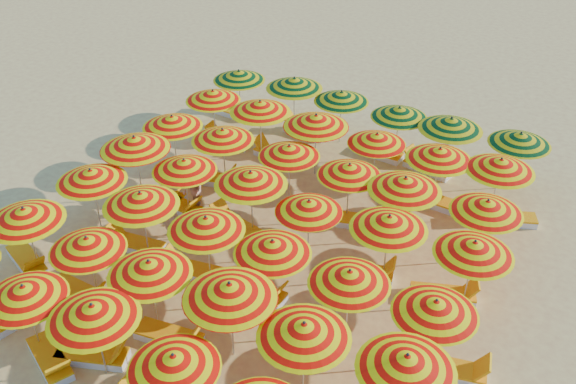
% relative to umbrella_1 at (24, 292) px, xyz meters
% --- Properties ---
extents(ground, '(120.00, 120.00, 0.00)m').
position_rel_umbrella_1_xyz_m(ground, '(3.05, 6.38, -1.84)').
color(ground, '#EECB6A').
rests_on(ground, ground).
extents(umbrella_1, '(1.98, 1.98, 2.09)m').
position_rel_umbrella_1_xyz_m(umbrella_1, '(0.00, 0.00, 0.00)').
color(umbrella_1, silver).
rests_on(umbrella_1, ground).
extents(umbrella_2, '(2.57, 2.57, 2.21)m').
position_rel_umbrella_1_xyz_m(umbrella_2, '(1.91, 0.23, 0.10)').
color(umbrella_2, silver).
rests_on(umbrella_2, ground).
extents(umbrella_3, '(2.28, 2.28, 2.06)m').
position_rel_umbrella_1_xyz_m(umbrella_3, '(4.23, 0.06, -0.03)').
color(umbrella_3, silver).
rests_on(umbrella_3, ground).
extents(umbrella_6, '(2.62, 2.62, 2.22)m').
position_rel_umbrella_1_xyz_m(umbrella_6, '(-2.24, 2.05, 0.12)').
color(umbrella_6, silver).
rests_on(umbrella_6, ground).
extents(umbrella_7, '(2.61, 2.61, 2.09)m').
position_rel_umbrella_1_xyz_m(umbrella_7, '(-0.03, 2.04, -0.00)').
color(umbrella_7, silver).
rests_on(umbrella_7, ground).
extents(umbrella_8, '(2.35, 2.35, 2.18)m').
position_rel_umbrella_1_xyz_m(umbrella_8, '(2.01, 2.00, 0.08)').
color(umbrella_8, silver).
rests_on(umbrella_8, ground).
extents(umbrella_9, '(2.74, 2.74, 2.33)m').
position_rel_umbrella_1_xyz_m(umbrella_9, '(4.20, 2.16, 0.21)').
color(umbrella_9, silver).
rests_on(umbrella_9, ground).
extents(umbrella_10, '(2.69, 2.69, 2.18)m').
position_rel_umbrella_1_xyz_m(umbrella_10, '(6.17, 2.02, 0.08)').
color(umbrella_10, silver).
rests_on(umbrella_10, ground).
extents(umbrella_11, '(2.71, 2.71, 2.19)m').
position_rel_umbrella_1_xyz_m(umbrella_11, '(8.38, 2.24, 0.09)').
color(umbrella_11, silver).
rests_on(umbrella_11, ground).
extents(umbrella_12, '(2.41, 2.41, 2.19)m').
position_rel_umbrella_1_xyz_m(umbrella_12, '(-2.13, 4.39, 0.09)').
color(umbrella_12, silver).
rests_on(umbrella_12, ground).
extents(umbrella_13, '(2.63, 2.63, 2.26)m').
position_rel_umbrella_1_xyz_m(umbrella_13, '(-0.01, 4.09, 0.15)').
color(umbrella_13, silver).
rests_on(umbrella_13, ground).
extents(umbrella_14, '(2.36, 2.36, 2.19)m').
position_rel_umbrella_1_xyz_m(umbrella_14, '(2.16, 4.10, 0.09)').
color(umbrella_14, silver).
rests_on(umbrella_14, ground).
extents(umbrella_15, '(2.39, 2.39, 2.11)m').
position_rel_umbrella_1_xyz_m(umbrella_15, '(4.12, 4.18, 0.02)').
color(umbrella_15, silver).
rests_on(umbrella_15, ground).
extents(umbrella_16, '(2.58, 2.58, 2.11)m').
position_rel_umbrella_1_xyz_m(umbrella_16, '(6.28, 4.09, 0.02)').
color(umbrella_16, silver).
rests_on(umbrella_16, ground).
extents(umbrella_17, '(2.19, 2.19, 2.10)m').
position_rel_umbrella_1_xyz_m(umbrella_17, '(8.36, 4.13, 0.01)').
color(umbrella_17, silver).
rests_on(umbrella_17, ground).
extents(umbrella_18, '(2.90, 2.90, 2.34)m').
position_rel_umbrella_1_xyz_m(umbrella_18, '(-2.13, 6.33, 0.22)').
color(umbrella_18, silver).
rests_on(umbrella_18, ground).
extents(umbrella_19, '(2.62, 2.62, 2.10)m').
position_rel_umbrella_1_xyz_m(umbrella_19, '(-0.19, 6.28, 0.01)').
color(umbrella_19, silver).
rests_on(umbrella_19, ground).
extents(umbrella_20, '(2.69, 2.69, 2.27)m').
position_rel_umbrella_1_xyz_m(umbrella_20, '(2.07, 6.45, 0.16)').
color(umbrella_20, silver).
rests_on(umbrella_20, ground).
extents(umbrella_21, '(2.15, 2.15, 2.02)m').
position_rel_umbrella_1_xyz_m(umbrella_21, '(4.03, 6.31, -0.06)').
color(umbrella_21, silver).
rests_on(umbrella_21, ground).
extents(umbrella_22, '(2.68, 2.68, 2.21)m').
position_rel_umbrella_1_xyz_m(umbrella_22, '(6.31, 6.47, 0.10)').
color(umbrella_22, silver).
rests_on(umbrella_22, ground).
extents(umbrella_23, '(2.50, 2.50, 2.15)m').
position_rel_umbrella_1_xyz_m(umbrella_23, '(8.53, 6.57, 0.05)').
color(umbrella_23, silver).
rests_on(umbrella_23, ground).
extents(umbrella_24, '(2.69, 2.69, 2.16)m').
position_rel_umbrella_1_xyz_m(umbrella_24, '(-2.22, 8.31, 0.06)').
color(umbrella_24, silver).
rests_on(umbrella_24, ground).
extents(umbrella_25, '(2.06, 2.06, 2.18)m').
position_rel_umbrella_1_xyz_m(umbrella_25, '(-0.18, 8.33, 0.08)').
color(umbrella_25, silver).
rests_on(umbrella_25, ground).
extents(umbrella_26, '(2.59, 2.59, 2.08)m').
position_rel_umbrella_1_xyz_m(umbrella_26, '(2.12, 8.62, -0.01)').
color(umbrella_26, silver).
rests_on(umbrella_26, ground).
extents(umbrella_27, '(2.31, 2.31, 2.08)m').
position_rel_umbrella_1_xyz_m(umbrella_27, '(4.24, 8.51, -0.01)').
color(umbrella_27, silver).
rests_on(umbrella_27, ground).
extents(umbrella_28, '(2.54, 2.54, 2.25)m').
position_rel_umbrella_1_xyz_m(umbrella_28, '(6.03, 8.36, 0.14)').
color(umbrella_28, silver).
rests_on(umbrella_28, ground).
extents(umbrella_29, '(2.62, 2.62, 2.13)m').
position_rel_umbrella_1_xyz_m(umbrella_29, '(8.33, 8.54, 0.04)').
color(umbrella_29, silver).
rests_on(umbrella_29, ground).
extents(umbrella_30, '(2.62, 2.62, 2.14)m').
position_rel_umbrella_1_xyz_m(umbrella_30, '(-2.22, 10.70, 0.04)').
color(umbrella_30, silver).
rests_on(umbrella_30, ground).
extents(umbrella_31, '(2.67, 2.67, 2.27)m').
position_rel_umbrella_1_xyz_m(umbrella_31, '(-0.11, 10.54, 0.16)').
color(umbrella_31, silver).
rests_on(umbrella_31, ground).
extents(umbrella_32, '(2.66, 2.66, 2.35)m').
position_rel_umbrella_1_xyz_m(umbrella_32, '(2.12, 10.44, 0.23)').
color(umbrella_32, silver).
rests_on(umbrella_32, ground).
extents(umbrella_33, '(2.43, 2.43, 2.04)m').
position_rel_umbrella_1_xyz_m(umbrella_33, '(4.18, 10.75, -0.05)').
color(umbrella_33, silver).
rests_on(umbrella_33, ground).
extents(umbrella_34, '(2.35, 2.35, 2.19)m').
position_rel_umbrella_1_xyz_m(umbrella_34, '(6.33, 10.56, 0.09)').
color(umbrella_34, silver).
rests_on(umbrella_34, ground).
extents(umbrella_35, '(2.48, 2.48, 2.21)m').
position_rel_umbrella_1_xyz_m(umbrella_35, '(8.13, 10.80, 0.11)').
color(umbrella_35, silver).
rests_on(umbrella_35, ground).
extents(umbrella_36, '(2.47, 2.47, 2.14)m').
position_rel_umbrella_1_xyz_m(umbrella_36, '(-2.38, 12.68, 0.05)').
color(umbrella_36, silver).
rests_on(umbrella_36, ground).
extents(umbrella_37, '(2.26, 2.26, 2.26)m').
position_rel_umbrella_1_xyz_m(umbrella_37, '(-0.05, 12.88, 0.15)').
color(umbrella_37, silver).
rests_on(umbrella_37, ground).
extents(umbrella_38, '(2.59, 2.59, 2.13)m').
position_rel_umbrella_1_xyz_m(umbrella_38, '(1.89, 12.92, 0.03)').
color(umbrella_38, silver).
rests_on(umbrella_38, ground).
extents(umbrella_39, '(2.04, 2.04, 2.10)m').
position_rel_umbrella_1_xyz_m(umbrella_39, '(4.16, 12.80, 0.01)').
color(umbrella_39, silver).
rests_on(umbrella_39, ground).
extents(umbrella_40, '(2.67, 2.67, 2.27)m').
position_rel_umbrella_1_xyz_m(umbrella_40, '(6.05, 12.56, 0.16)').
color(umbrella_40, silver).
rests_on(umbrella_40, ground).
extents(umbrella_41, '(2.14, 2.14, 2.13)m').
position_rel_umbrella_1_xyz_m(umbrella_41, '(8.25, 12.88, 0.04)').
color(umbrella_41, silver).
rests_on(umbrella_41, ground).
extents(lounger_1, '(1.82, 1.25, 0.69)m').
position_rel_umbrella_1_xyz_m(lounger_1, '(0.59, -0.22, -1.69)').
color(lounger_1, white).
rests_on(lounger_1, ground).
extents(lounger_2, '(1.83, 1.16, 0.69)m').
position_rel_umbrella_1_xyz_m(lounger_2, '(1.40, 0.38, -1.69)').
color(lounger_2, white).
rests_on(lounger_2, ground).
extents(lounger_6, '(1.83, 1.16, 0.69)m').
position_rel_umbrella_1_xyz_m(lounger_6, '(-2.75, 2.08, -1.69)').
color(lounger_6, white).
rests_on(lounger_6, ground).
extents(lounger_7, '(1.75, 0.63, 0.69)m').
position_rel_umbrella_1_xyz_m(lounger_7, '(-0.53, 1.84, -1.69)').
color(lounger_7, white).
rests_on(lounger_7, ground).
extents(lounger_8, '(1.80, 0.84, 0.69)m').
position_rel_umbrella_1_xyz_m(lounger_8, '(2.61, 1.77, -1.69)').
color(lounger_8, white).
rests_on(lounger_8, ground).
extents(lounger_10, '(1.80, 0.82, 0.69)m').
position_rel_umbrella_1_xyz_m(lounger_10, '(-0.60, 4.18, -1.69)').
color(lounger_10, white).
rests_on(lounger_10, ground).
extents(lounger_11, '(1.81, 0.88, 0.69)m').
position_rel_umbrella_1_xyz_m(lounger_11, '(1.57, 4.05, -1.69)').
color(lounger_11, white).
rests_on(lounger_11, ground).
extents(lounger_12, '(1.73, 0.58, 0.69)m').
position_rel_umbrella_1_xyz_m(lounger_12, '(3.62, 4.17, -1.69)').
color(lounger_12, white).
rests_on(lounger_12, ground).
extents(lounger_13, '(1.82, 0.95, 0.69)m').
position_rel_umbrella_1_xyz_m(lounger_13, '(8.96, 4.12, -1.69)').
color(lounger_13, white).
rests_on(lounger_13, ground).
extents(lounger_14, '(1.81, 0.90, 0.69)m').
position_rel_umbrella_1_xyz_m(lounger_14, '(-1.53, 6.52, -1.69)').
color(lounger_14, white).
rests_on(lounger_14, ground).
extents(lounger_15, '(1.79, 0.77, 0.69)m').
position_rel_umbrella_1_xyz_m(lounger_15, '(-0.69, 6.40, -1.69)').
color(lounger_15, white).
rests_on(lounger_15, ground).
extents(lounger_16, '(1.82, 0.94, 0.69)m').
position_rel_umbrella_1_xyz_m(lounger_16, '(1.47, 6.40, -1.69)').
color(lounger_16, white).
rests_on(lounger_16, ground).
extents(lounger_17, '(1.82, 1.02, 0.69)m').
position_rel_umbrella_1_xyz_m(lounger_17, '(5.80, 6.30, -1.69)').
color(lounger_17, white).
rests_on(lounger_17, ground).
extents(lounger_18, '(1.83, 1.16, 0.69)m').
position_rel_umbrella_1_xyz_m(lounger_18, '(8.03, 6.53, -1.69)').
color(lounger_18, white).
rests_on(lounger_18, ground).
extents(lounger_19, '(1.82, 0.98, 0.69)m').
position_rel_umbrella_1_xyz_m(lounger_19, '(-1.62, 8.23, -1.69)').
color(lounger_19, white).
rests_on(lounger_19, ground).
extents(lounger_20, '(1.83, 1.04, 0.69)m').
position_rel_umbrella_1_xyz_m(lounger_20, '(-0.69, 8.23, -1.69)').
color(lounger_20, white).
rests_on(lounger_20, ground).
extents(lounger_21, '(1.83, 1.03, 0.69)m').
position_rel_umbrella_1_xyz_m(lounger_21, '(4.84, 8.48, -1.69)').
color(lounger_21, white).
rests_on(lounger_21, ground).
extents(lounger_22, '(1.76, 0.67, 0.69)m').
position_rel_umbrella_1_xyz_m(lounger_22, '(-1.72, 10.75, -1.69)').
color(lounger_22, white).
rests_on(lounger_22, ground).
extents(lounger_23, '(1.77, 0.72, 0.69)m').
position_rel_umbrella_1_xyz_m(lounger_23, '(0.39, 10.72, -1.69)').
color(lounger_23, white).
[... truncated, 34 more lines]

